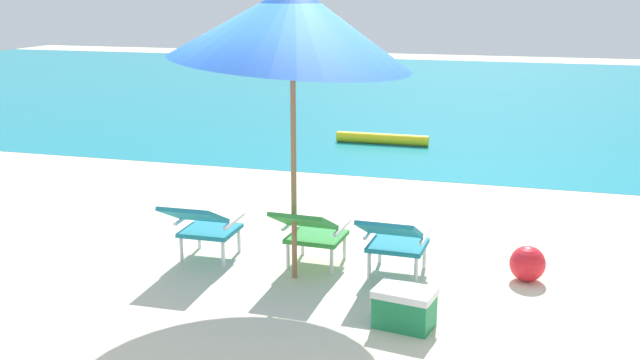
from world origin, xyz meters
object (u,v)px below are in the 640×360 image
Objects in this scene: lounge_chair_right at (394,238)px; cooler_box at (404,308)px; beach_ball at (528,264)px; lounge_chair_center at (311,230)px; swim_buoy at (382,139)px; lounge_chair_left at (203,224)px; beach_umbrella_center at (292,24)px.

lounge_chair_right is 1.72× the size of cooler_box.
beach_ball is (1.19, 0.33, -0.24)m from lounge_chair_right.
swim_buoy is at bearing 95.07° from lounge_chair_center.
beach_ball is at bearing 15.29° from lounge_chair_right.
cooler_box reaches higher than swim_buoy.
lounge_chair_left is at bearing -177.39° from lounge_chair_right.
beach_ball is (2.53, -5.74, 0.07)m from swim_buoy.
beach_umbrella_center is 3.05m from beach_ball.
lounge_chair_left is at bearing 157.86° from cooler_box.
lounge_chair_center reaches higher than cooler_box.
beach_umbrella_center is (-0.89, -0.20, 1.92)m from lounge_chair_right.
lounge_chair_center reaches higher than swim_buoy.
beach_ball is at bearing 14.25° from beach_umbrella_center.
swim_buoy is 6.18m from lounge_chair_left.
lounge_chair_left reaches higher than beach_ball.
lounge_chair_left is 0.98× the size of lounge_chair_center.
swim_buoy is at bearing 94.08° from beach_umbrella_center.
swim_buoy is at bearing 85.10° from lounge_chair_left.
lounge_chair_left is 2.67× the size of beach_ball.
beach_ball is (2.08, 0.53, -2.16)m from beach_umbrella_center.
beach_ball is 1.58m from cooler_box.
lounge_chair_center is at bearing 178.32° from lounge_chair_right.
beach_ball reaches higher than cooler_box.
lounge_chair_left is at bearing -172.35° from beach_ball.
swim_buoy is 1.82× the size of lounge_chair_left.
lounge_chair_right is (1.34, -6.07, 0.31)m from swim_buoy.
lounge_chair_left and lounge_chair_right have the same top height.
lounge_chair_left is 1.87m from lounge_chair_right.
lounge_chair_center is 2.72× the size of beach_ball.
swim_buoy is at bearing 102.91° from cooler_box.
lounge_chair_center is 1.47m from cooler_box.
lounge_chair_left is 2.16m from beach_umbrella_center.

